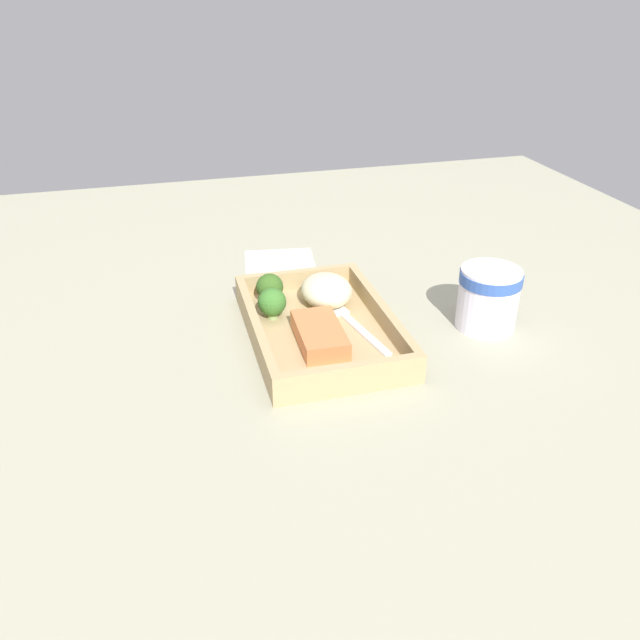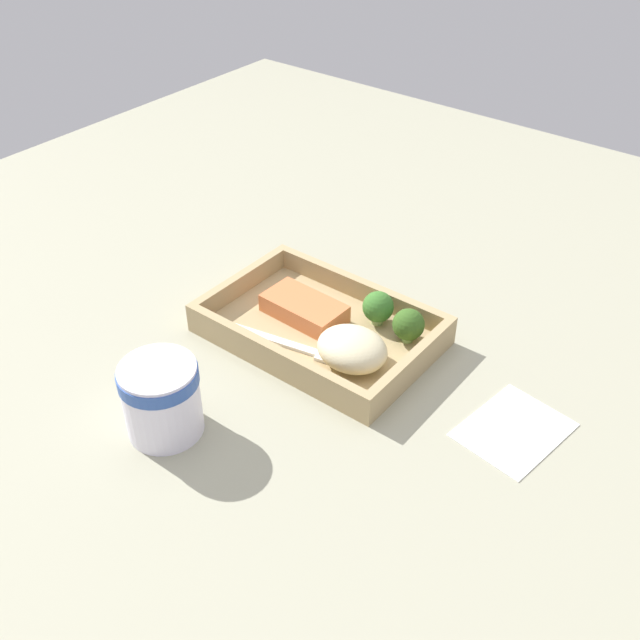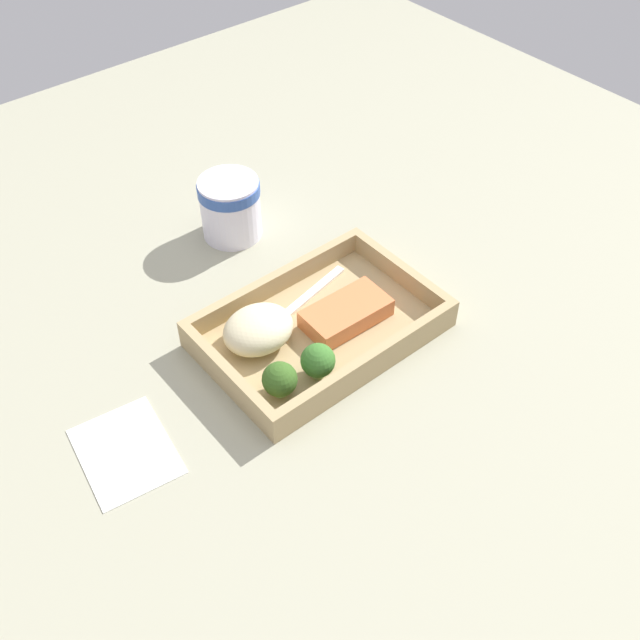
# 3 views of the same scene
# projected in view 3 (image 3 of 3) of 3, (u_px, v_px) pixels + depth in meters

# --- Properties ---
(ground_plane) EXTENTS (1.60, 1.60, 0.02)m
(ground_plane) POSITION_uv_depth(u_px,v_px,m) (320.00, 341.00, 0.94)
(ground_plane) COLOR #9C9A82
(takeout_tray) EXTENTS (0.29, 0.19, 0.01)m
(takeout_tray) POSITION_uv_depth(u_px,v_px,m) (320.00, 332.00, 0.93)
(takeout_tray) COLOR tan
(takeout_tray) RESTS_ON ground_plane
(tray_rim) EXTENTS (0.29, 0.19, 0.03)m
(tray_rim) POSITION_uv_depth(u_px,v_px,m) (320.00, 320.00, 0.91)
(tray_rim) COLOR tan
(tray_rim) RESTS_ON takeout_tray
(salmon_fillet) EXTENTS (0.11, 0.06, 0.02)m
(salmon_fillet) POSITION_uv_depth(u_px,v_px,m) (346.00, 313.00, 0.93)
(salmon_fillet) COLOR #D97441
(salmon_fillet) RESTS_ON takeout_tray
(mashed_potatoes) EXTENTS (0.09, 0.08, 0.04)m
(mashed_potatoes) POSITION_uv_depth(u_px,v_px,m) (258.00, 329.00, 0.89)
(mashed_potatoes) COLOR beige
(mashed_potatoes) RESTS_ON takeout_tray
(broccoli_floret_1) EXTENTS (0.04, 0.04, 0.05)m
(broccoli_floret_1) POSITION_uv_depth(u_px,v_px,m) (318.00, 361.00, 0.85)
(broccoli_floret_1) COLOR #87A664
(broccoli_floret_1) RESTS_ON takeout_tray
(broccoli_floret_2) EXTENTS (0.04, 0.04, 0.04)m
(broccoli_floret_2) POSITION_uv_depth(u_px,v_px,m) (280.00, 380.00, 0.84)
(broccoli_floret_2) COLOR #7FAB63
(broccoli_floret_2) RESTS_ON takeout_tray
(fork) EXTENTS (0.16, 0.05, 0.00)m
(fork) POSITION_uv_depth(u_px,v_px,m) (298.00, 305.00, 0.95)
(fork) COLOR white
(fork) RESTS_ON takeout_tray
(paper_cup) EXTENTS (0.09, 0.09, 0.09)m
(paper_cup) POSITION_uv_depth(u_px,v_px,m) (230.00, 205.00, 1.04)
(paper_cup) COLOR white
(paper_cup) RESTS_ON ground_plane
(receipt_slip) EXTENTS (0.11, 0.13, 0.00)m
(receipt_slip) POSITION_uv_depth(u_px,v_px,m) (126.00, 451.00, 0.81)
(receipt_slip) COLOR white
(receipt_slip) RESTS_ON ground_plane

